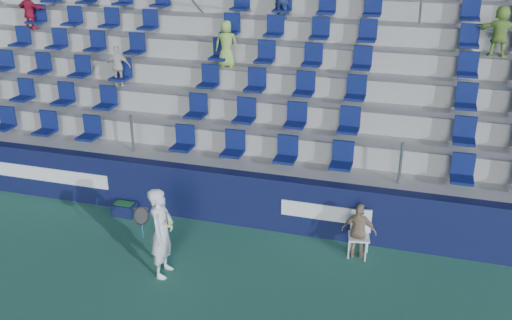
{
  "coord_description": "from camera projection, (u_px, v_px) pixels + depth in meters",
  "views": [
    {
      "loc": [
        3.23,
        -7.33,
        6.14
      ],
      "look_at": [
        0.2,
        2.8,
        1.7
      ],
      "focal_mm": 40.0,
      "sensor_mm": 36.0,
      "label": 1
    }
  ],
  "objects": [
    {
      "name": "sponsor_wall",
      "position": [
        252.0,
        200.0,
        12.26
      ],
      "size": [
        24.0,
        0.32,
        1.2
      ],
      "color": "#10153D",
      "rests_on": "ground"
    },
    {
      "name": "line_judge",
      "position": [
        359.0,
        231.0,
        11.06
      ],
      "size": [
        0.69,
        0.32,
        1.16
      ],
      "primitive_type": "imported",
      "rotation": [
        0.0,
        0.0,
        3.09
      ],
      "color": "tan",
      "rests_on": "ground"
    },
    {
      "name": "tennis_player",
      "position": [
        162.0,
        232.0,
        10.42
      ],
      "size": [
        0.69,
        0.67,
        1.76
      ],
      "color": "white",
      "rests_on": "ground"
    },
    {
      "name": "grandstand",
      "position": [
        304.0,
        74.0,
        16.16
      ],
      "size": [
        24.0,
        8.17,
        6.63
      ],
      "color": "gray",
      "rests_on": "ground"
    },
    {
      "name": "ground",
      "position": [
        198.0,
        311.0,
        9.71
      ],
      "size": [
        70.0,
        70.0,
        0.0
      ],
      "primitive_type": "plane",
      "color": "#2E6D53",
      "rests_on": "ground"
    },
    {
      "name": "line_judge_chair",
      "position": [
        360.0,
        230.0,
        11.21
      ],
      "size": [
        0.47,
        0.48,
        0.93
      ],
      "color": "white",
      "rests_on": "ground"
    },
    {
      "name": "ball_bin",
      "position": [
        124.0,
        209.0,
        12.84
      ],
      "size": [
        0.53,
        0.35,
        0.3
      ],
      "color": "#0F1639",
      "rests_on": "ground"
    }
  ]
}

